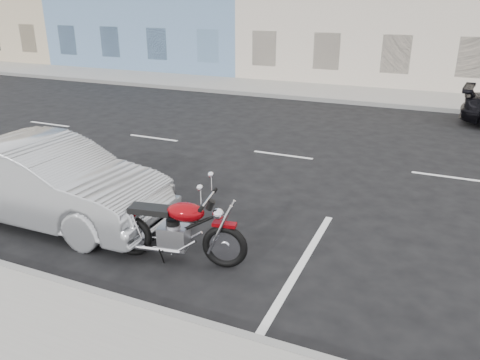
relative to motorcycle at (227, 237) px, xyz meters
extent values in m
plane|color=black|center=(1.02, 5.53, -0.51)|extent=(120.00, 120.00, 0.00)
cube|color=gray|center=(-3.98, 14.23, -0.44)|extent=(80.00, 3.40, 0.15)
cube|color=gray|center=(-3.98, 12.53, -0.43)|extent=(80.00, 0.12, 0.16)
torus|color=black|center=(0.75, 0.14, -0.17)|extent=(0.71, 0.24, 0.70)
torus|color=black|center=(-0.75, -0.14, -0.17)|extent=(0.71, 0.24, 0.70)
cube|color=maroon|center=(0.75, 0.14, 0.19)|extent=(0.38, 0.20, 0.05)
cube|color=maroon|center=(-0.79, -0.14, 0.22)|extent=(0.34, 0.22, 0.06)
cube|color=gray|center=(-0.05, -0.01, -0.11)|extent=(0.49, 0.39, 0.36)
ellipsoid|color=maroon|center=(0.16, 0.03, 0.33)|extent=(0.64, 0.46, 0.28)
cube|color=black|center=(-0.39, -0.07, 0.31)|extent=(0.69, 0.39, 0.09)
cylinder|color=silver|center=(0.51, 0.09, 0.57)|extent=(0.17, 0.73, 0.04)
sphere|color=silver|center=(0.65, 0.12, 0.35)|extent=(0.18, 0.18, 0.18)
cylinder|color=silver|center=(-0.36, -0.22, -0.28)|extent=(1.00, 0.26, 0.08)
cylinder|color=silver|center=(-0.42, 0.07, -0.28)|extent=(1.00, 0.26, 0.08)
cylinder|color=silver|center=(0.70, 0.13, 0.14)|extent=(0.41, 0.12, 0.84)
cylinder|color=black|center=(0.18, 0.03, 0.07)|extent=(0.84, 0.20, 0.52)
imported|color=#A2A5AA|center=(-3.66, 0.20, 0.25)|extent=(4.62, 1.68, 1.51)
camera|label=1|loc=(2.66, -5.56, 3.32)|focal=35.00mm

